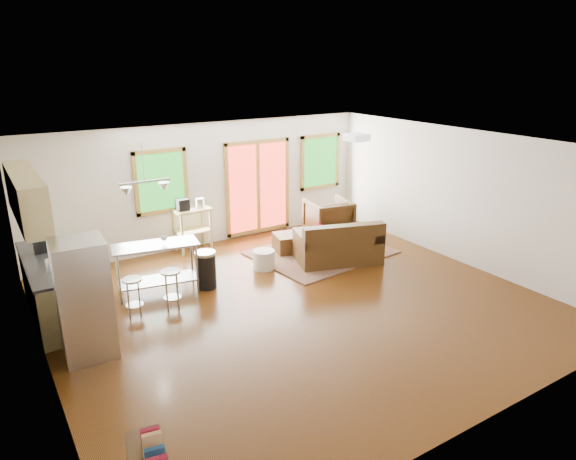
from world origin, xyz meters
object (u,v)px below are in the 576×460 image
kitchen_cart (191,215)px  ottoman (289,243)px  rug (321,252)px  refrigerator (85,299)px  armchair (328,216)px  coffee_table (324,233)px  loveseat (338,246)px  island (156,260)px

kitchen_cart → ottoman: bearing=-35.0°
rug → refrigerator: size_ratio=1.61×
armchair → refrigerator: bearing=31.6°
coffee_table → loveseat: bearing=-107.2°
loveseat → island: (-3.47, 0.52, 0.27)m
loveseat → ottoman: (-0.52, 1.00, -0.15)m
ottoman → kitchen_cart: 2.11m
rug → coffee_table: (0.26, 0.28, 0.31)m
refrigerator → island: (1.41, 1.38, -0.21)m
loveseat → coffee_table: bearing=90.5°
rug → armchair: size_ratio=2.84×
armchair → island: (-4.24, -0.86, 0.14)m
loveseat → kitchen_cart: kitchen_cart is taller
rug → loveseat: loveseat is taller
coffee_table → kitchen_cart: bearing=151.9°
rug → coffee_table: bearing=47.8°
loveseat → refrigerator: 4.98m
ottoman → armchair: bearing=16.6°
armchair → kitchen_cart: bearing=-4.7°
island → ottoman: bearing=9.2°
armchair → refrigerator: refrigerator is taller
loveseat → ottoman: 1.13m
armchair → ottoman: 1.38m
ottoman → island: island is taller
loveseat → armchair: 1.59m
armchair → island: 4.33m
rug → island: island is taller
loveseat → kitchen_cart: size_ratio=1.59×
coffee_table → armchair: armchair is taller
island → kitchen_cart: 2.09m
coffee_table → kitchen_cart: 2.81m
refrigerator → kitchen_cart: bearing=51.5°
loveseat → ottoman: bearing=135.4°
armchair → ottoman: bearing=26.6°
rug → kitchen_cart: 2.81m
coffee_table → ottoman: ottoman is taller
rug → island: 3.53m
island → refrigerator: bearing=-135.7°
rug → loveseat: bearing=-90.8°
rug → ottoman: 0.70m
armchair → kitchen_cart: 3.07m
loveseat → island: size_ratio=1.22×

